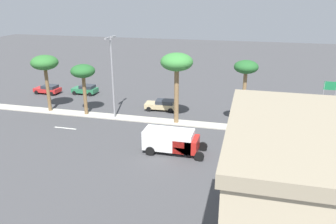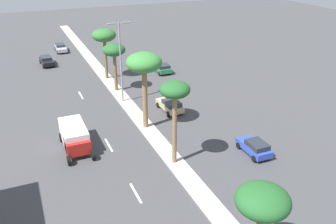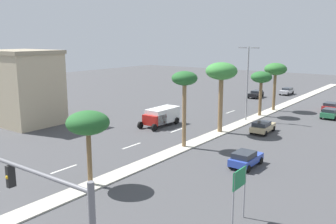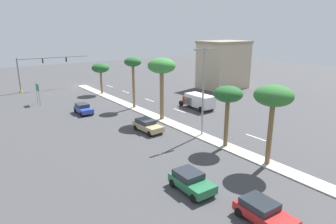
% 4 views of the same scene
% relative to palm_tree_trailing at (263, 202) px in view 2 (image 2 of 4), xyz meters
% --- Properties ---
extents(ground_plane, '(160.00, 160.00, 0.00)m').
position_rel_palm_tree_trailing_xyz_m(ground_plane, '(0.23, 24.46, -4.95)').
color(ground_plane, '#424244').
extents(median_curb, '(1.80, 89.39, 0.12)m').
position_rel_palm_tree_trailing_xyz_m(median_curb, '(0.23, 34.39, -4.89)').
color(median_curb, '#B7B2A3').
rests_on(median_curb, ground).
extents(lane_stripe_mid, '(0.20, 2.80, 0.01)m').
position_rel_palm_tree_trailing_xyz_m(lane_stripe_mid, '(-4.62, 9.90, -4.95)').
color(lane_stripe_mid, silver).
rests_on(lane_stripe_mid, ground).
extents(lane_stripe_left, '(0.20, 2.80, 0.01)m').
position_rel_palm_tree_trailing_xyz_m(lane_stripe_left, '(-4.62, 18.42, -4.95)').
color(lane_stripe_left, silver).
rests_on(lane_stripe_left, ground).
extents(lane_stripe_far, '(0.20, 2.80, 0.01)m').
position_rel_palm_tree_trailing_xyz_m(lane_stripe_far, '(-4.62, 32.83, -4.95)').
color(lane_stripe_far, silver).
rests_on(lane_stripe_far, ground).
extents(palm_tree_trailing, '(3.31, 3.31, 5.82)m').
position_rel_palm_tree_trailing_xyz_m(palm_tree_trailing, '(0.00, 0.00, 0.00)').
color(palm_tree_trailing, brown).
rests_on(palm_tree_trailing, median_curb).
extents(palm_tree_left, '(2.65, 2.65, 7.92)m').
position_rel_palm_tree_trailing_xyz_m(palm_tree_left, '(0.16, 12.83, 1.97)').
color(palm_tree_left, olive).
rests_on(palm_tree_left, median_curb).
extents(palm_tree_leading, '(3.76, 3.76, 8.40)m').
position_rel_palm_tree_trailing_xyz_m(palm_tree_leading, '(0.18, 20.60, 2.28)').
color(palm_tree_leading, olive).
rests_on(palm_tree_leading, median_curb).
extents(palm_tree_right, '(3.44, 3.44, 7.40)m').
position_rel_palm_tree_trailing_xyz_m(palm_tree_right, '(0.33, 37.94, 1.45)').
color(palm_tree_right, brown).
rests_on(palm_tree_right, median_curb).
extents(palm_tree_mid, '(3.03, 3.03, 6.49)m').
position_rel_palm_tree_trailing_xyz_m(palm_tree_mid, '(0.26, 32.60, 0.63)').
color(palm_tree_mid, brown).
rests_on(palm_tree_mid, median_curb).
extents(street_lamp_rear, '(2.90, 0.24, 10.06)m').
position_rel_palm_tree_trailing_xyz_m(street_lamp_rear, '(-0.05, 28.53, 1.05)').
color(street_lamp_rear, gray).
rests_on(street_lamp_rear, median_curb).
extents(sedan_red_far, '(2.21, 4.04, 1.38)m').
position_rel_palm_tree_trailing_xyz_m(sedan_red_far, '(7.79, 43.02, -4.21)').
color(sedan_red_far, red).
rests_on(sedan_red_far, ground).
extents(sedan_black_leading, '(2.14, 4.46, 1.35)m').
position_rel_palm_tree_trailing_xyz_m(sedan_black_leading, '(-7.17, 48.50, -4.21)').
color(sedan_black_leading, black).
rests_on(sedan_black_leading, ground).
extents(sedan_tan_front, '(2.16, 4.32, 1.43)m').
position_rel_palm_tree_trailing_xyz_m(sedan_tan_front, '(4.42, 23.55, -4.19)').
color(sedan_tan_front, tan).
rests_on(sedan_tan_front, ground).
extents(sedan_silver_outboard, '(1.89, 4.24, 1.33)m').
position_rel_palm_tree_trailing_xyz_m(sedan_silver_outboard, '(-3.77, 56.08, -4.23)').
color(sedan_silver_outboard, '#B2B2B7').
rests_on(sedan_silver_outboard, ground).
extents(sedan_blue_trailing, '(1.90, 3.81, 1.44)m').
position_rel_palm_tree_trailing_xyz_m(sedan_blue_trailing, '(7.92, 11.19, -4.19)').
color(sedan_blue_trailing, '#2D47AD').
rests_on(sedan_blue_trailing, ground).
extents(sedan_green_inboard, '(2.15, 3.86, 1.45)m').
position_rel_palm_tree_trailing_xyz_m(sedan_green_inboard, '(9.02, 37.21, -4.18)').
color(sedan_green_inboard, '#287047').
rests_on(sedan_green_inboard, ground).
extents(box_truck, '(2.53, 6.10, 2.31)m').
position_rel_palm_tree_trailing_xyz_m(box_truck, '(-7.77, 19.11, -3.67)').
color(box_truck, '#B21E19').
rests_on(box_truck, ground).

